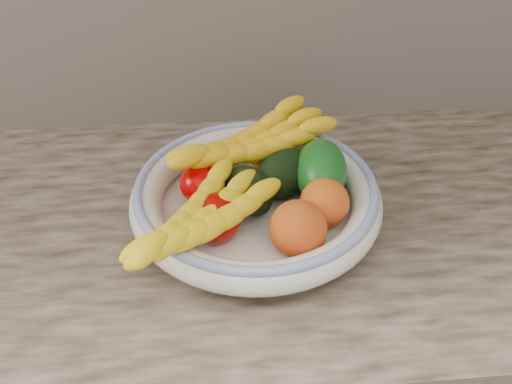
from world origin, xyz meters
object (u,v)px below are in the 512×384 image
at_px(fruit_bowl, 256,198).
at_px(banana_bunch_back, 249,148).
at_px(green_mango, 321,171).
at_px(banana_bunch_front, 199,225).

height_order(fruit_bowl, banana_bunch_back, banana_bunch_back).
relative_size(green_mango, banana_bunch_front, 0.44).
bearing_deg(banana_bunch_front, green_mango, -18.65).
xyz_separation_m(banana_bunch_back, banana_bunch_front, (-0.08, -0.17, -0.01)).
height_order(green_mango, banana_bunch_front, green_mango).
relative_size(fruit_bowl, banana_bunch_front, 1.37).
distance_m(green_mango, banana_bunch_back, 0.12).
distance_m(green_mango, banana_bunch_front, 0.22).
xyz_separation_m(green_mango, banana_bunch_back, (-0.11, 0.06, 0.01)).
bearing_deg(fruit_bowl, banana_bunch_front, -133.33).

